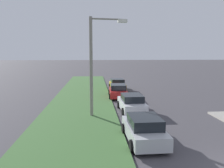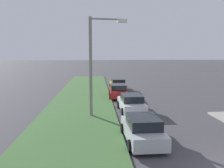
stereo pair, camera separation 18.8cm
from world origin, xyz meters
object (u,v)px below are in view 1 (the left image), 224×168
(parked_car_red, at_px, (118,91))
(parked_car_yellow, at_px, (117,84))
(parked_car_silver, at_px, (144,129))
(streetlight, at_px, (96,59))
(parked_car_white, at_px, (132,103))

(parked_car_red, xyz_separation_m, parked_car_yellow, (5.42, -0.46, 0.00))
(parked_car_silver, xyz_separation_m, parked_car_red, (13.11, 0.13, 0.00))
(parked_car_red, bearing_deg, streetlight, 164.31)
(parked_car_white, xyz_separation_m, parked_car_yellow, (11.76, 0.06, 0.00))
(parked_car_red, height_order, parked_car_yellow, same)
(parked_car_red, bearing_deg, parked_car_yellow, -2.73)
(parked_car_white, bearing_deg, streetlight, 111.53)
(parked_car_yellow, xyz_separation_m, streetlight, (-13.04, 2.90, 3.67))
(parked_car_silver, height_order, parked_car_yellow, same)
(parked_car_silver, bearing_deg, streetlight, 23.51)
(parked_car_silver, relative_size, streetlight, 0.58)
(parked_car_silver, relative_size, parked_car_white, 1.00)
(streetlight, bearing_deg, parked_car_silver, -154.86)
(parked_car_silver, xyz_separation_m, parked_car_yellow, (18.52, -0.32, 0.00))
(parked_car_red, height_order, streetlight, streetlight)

